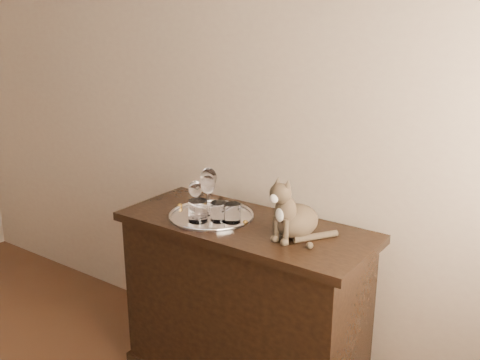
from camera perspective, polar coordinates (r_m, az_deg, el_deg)
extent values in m
cube|color=tan|center=(2.93, -5.82, 8.95)|extent=(4.00, 0.10, 2.70)
cylinder|color=white|center=(2.53, -3.08, -3.93)|extent=(0.40, 0.40, 0.01)
cylinder|color=silver|center=(2.45, -2.27, -3.40)|extent=(0.08, 0.08, 0.09)
cylinder|color=silver|center=(2.44, -4.52, -3.32)|extent=(0.09, 0.09, 0.10)
cylinder|color=silver|center=(2.43, -0.86, -3.53)|extent=(0.08, 0.08, 0.09)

